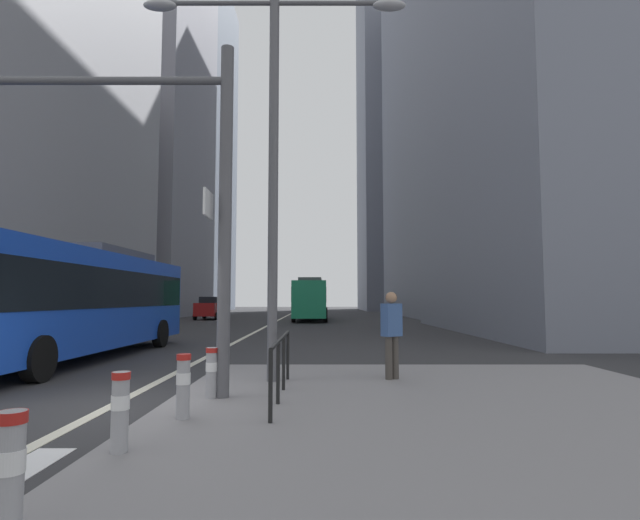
# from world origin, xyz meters

# --- Properties ---
(ground_plane) EXTENTS (160.00, 160.00, 0.00)m
(ground_plane) POSITION_xyz_m (0.00, 20.00, 0.00)
(ground_plane) COLOR #303033
(median_island) EXTENTS (9.00, 10.00, 0.15)m
(median_island) POSITION_xyz_m (5.50, -1.00, 0.07)
(median_island) COLOR gray
(median_island) RESTS_ON ground
(lane_centre_line) EXTENTS (0.20, 80.00, 0.01)m
(lane_centre_line) POSITION_xyz_m (0.00, 30.00, 0.01)
(lane_centre_line) COLOR beige
(lane_centre_line) RESTS_ON ground
(office_tower_left_mid) EXTENTS (12.78, 17.54, 46.11)m
(office_tower_left_mid) POSITION_xyz_m (-16.00, 43.54, 23.05)
(office_tower_left_mid) COLOR gray
(office_tower_left_mid) RESTS_ON ground
(office_tower_left_far) EXTENTS (10.60, 18.45, 49.78)m
(office_tower_left_far) POSITION_xyz_m (-16.00, 65.29, 24.89)
(office_tower_left_far) COLOR slate
(office_tower_left_far) RESTS_ON ground
(office_tower_right_mid) EXTENTS (10.27, 23.76, 44.71)m
(office_tower_right_mid) POSITION_xyz_m (17.00, 44.87, 22.36)
(office_tower_right_mid) COLOR slate
(office_tower_right_mid) RESTS_ON ground
(office_tower_right_far) EXTENTS (13.90, 17.50, 56.54)m
(office_tower_right_far) POSITION_xyz_m (17.00, 70.07, 28.27)
(office_tower_right_far) COLOR slate
(office_tower_right_far) RESTS_ON ground
(city_bus_blue_oncoming) EXTENTS (2.84, 12.04, 3.40)m
(city_bus_blue_oncoming) POSITION_xyz_m (-3.67, 6.13, 1.84)
(city_bus_blue_oncoming) COLOR blue
(city_bus_blue_oncoming) RESTS_ON ground
(city_bus_red_receding) EXTENTS (2.81, 10.85, 3.40)m
(city_bus_red_receding) POSITION_xyz_m (2.71, 32.48, 1.84)
(city_bus_red_receding) COLOR #198456
(city_bus_red_receding) RESTS_ON ground
(car_oncoming_mid) EXTENTS (2.16, 4.38, 1.94)m
(car_oncoming_mid) POSITION_xyz_m (-6.02, 34.56, 0.99)
(car_oncoming_mid) COLOR maroon
(car_oncoming_mid) RESTS_ON ground
(car_receding_near) EXTENTS (2.07, 4.56, 1.94)m
(car_receding_near) POSITION_xyz_m (2.41, 54.31, 0.99)
(car_receding_near) COLOR #232838
(car_receding_near) RESTS_ON ground
(car_receding_far) EXTENTS (2.15, 4.64, 1.94)m
(car_receding_far) POSITION_xyz_m (2.08, 59.16, 0.99)
(car_receding_far) COLOR black
(car_receding_far) RESTS_ON ground
(traffic_signal_gantry) EXTENTS (6.01, 0.65, 6.00)m
(traffic_signal_gantry) POSITION_xyz_m (-0.15, -0.11, 4.11)
(traffic_signal_gantry) COLOR #515156
(traffic_signal_gantry) RESTS_ON median_island
(street_lamp_post) EXTENTS (5.50, 0.32, 8.00)m
(street_lamp_post) POSITION_xyz_m (2.50, 1.49, 5.28)
(street_lamp_post) COLOR #56565B
(street_lamp_post) RESTS_ON median_island
(bollard_front) EXTENTS (0.20, 0.20, 0.87)m
(bollard_front) POSITION_xyz_m (1.37, -5.00, 0.63)
(bollard_front) COLOR #99999E
(bollard_front) RESTS_ON median_island
(bollard_left) EXTENTS (0.20, 0.20, 0.84)m
(bollard_left) POSITION_xyz_m (1.32, -3.03, 0.62)
(bollard_left) COLOR #99999E
(bollard_left) RESTS_ON median_island
(bollard_right) EXTENTS (0.20, 0.20, 0.87)m
(bollard_right) POSITION_xyz_m (1.59, -1.55, 0.63)
(bollard_right) COLOR #99999E
(bollard_right) RESTS_ON median_island
(bollard_back) EXTENTS (0.20, 0.20, 0.82)m
(bollard_back) POSITION_xyz_m (1.67, -0.15, 0.61)
(bollard_back) COLOR #99999E
(bollard_back) RESTS_ON median_island
(pedestrian_railing) EXTENTS (0.06, 3.59, 0.98)m
(pedestrian_railing) POSITION_xyz_m (2.80, -0.01, 0.85)
(pedestrian_railing) COLOR black
(pedestrian_railing) RESTS_ON median_island
(pedestrian_waiting) EXTENTS (0.45, 0.40, 1.76)m
(pedestrian_waiting) POSITION_xyz_m (4.92, 1.76, 1.14)
(pedestrian_waiting) COLOR #423D38
(pedestrian_waiting) RESTS_ON median_island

